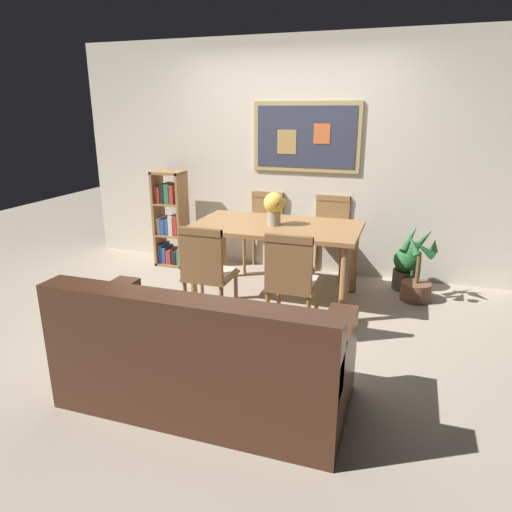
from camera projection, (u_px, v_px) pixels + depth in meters
The scene contains 12 objects.
ground_plane at pixel (245, 319), 4.23m from camera, with size 12.00×12.00×0.00m, color tan.
wall_back_with_painting at pixel (292, 158), 5.26m from camera, with size 5.20×0.14×2.60m.
dining_table at pixel (276, 234), 4.53m from camera, with size 1.62×0.92×0.76m.
dining_chair_near_right at pixel (291, 277), 3.74m from camera, with size 0.40×0.41×0.91m.
dining_chair_far_right at pixel (330, 230), 5.20m from camera, with size 0.40×0.41×0.91m.
dining_chair_near_left at pixel (206, 268), 3.95m from camera, with size 0.40×0.41×0.91m.
dining_chair_far_left at pixel (265, 225), 5.41m from camera, with size 0.40×0.41×0.91m.
leather_couch at pixel (203, 360), 2.93m from camera, with size 1.80×0.84×0.84m.
bookshelf at pixel (171, 222), 5.57m from camera, with size 0.36×0.28×1.14m.
potted_ivy at pixel (407, 268), 4.87m from camera, with size 0.28×0.30×0.48m.
potted_palm at pixel (417, 275), 4.57m from camera, with size 0.37×0.37×0.74m.
flower_vase at pixel (274, 206), 4.44m from camera, with size 0.22×0.21×0.32m.
Camera 1 is at (1.31, -3.62, 1.83)m, focal length 32.41 mm.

